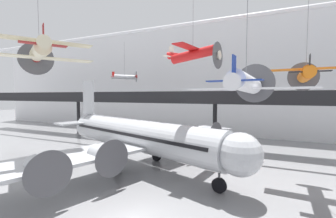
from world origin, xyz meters
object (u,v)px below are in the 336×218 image
object	(u,v)px
suspended_plane_white_twin	(246,84)
suspended_plane_orange_highwing	(306,74)
airliner_silver_main	(136,135)
suspended_plane_red_highwing	(193,54)
suspended_plane_cream_biplane	(39,51)
suspended_plane_silver_racer	(125,77)

from	to	relation	value
suspended_plane_white_twin	suspended_plane_orange_highwing	world-z (taller)	suspended_plane_orange_highwing
airliner_silver_main	suspended_plane_orange_highwing	distance (m)	18.48
airliner_silver_main	suspended_plane_red_highwing	xyz separation A→B (m)	(6.55, 1.27, 9.26)
suspended_plane_cream_biplane	suspended_plane_red_highwing	world-z (taller)	suspended_plane_red_highwing
airliner_silver_main	suspended_plane_silver_racer	world-z (taller)	suspended_plane_silver_racer
suspended_plane_silver_racer	suspended_plane_orange_highwing	size ratio (longest dim) A/B	0.79
suspended_plane_white_twin	suspended_plane_cream_biplane	distance (m)	19.02
suspended_plane_silver_racer	suspended_plane_cream_biplane	bearing A→B (deg)	-100.44
suspended_plane_cream_biplane	suspended_plane_orange_highwing	world-z (taller)	suspended_plane_cream_biplane
suspended_plane_silver_racer	suspended_plane_red_highwing	size ratio (longest dim) A/B	1.00
airliner_silver_main	suspended_plane_orange_highwing	bearing A→B (deg)	21.12
suspended_plane_white_twin	suspended_plane_red_highwing	size ratio (longest dim) A/B	1.39
suspended_plane_cream_biplane	suspended_plane_orange_highwing	size ratio (longest dim) A/B	0.93
airliner_silver_main	suspended_plane_silver_racer	xyz separation A→B (m)	(-12.27, 14.98, 8.41)
airliner_silver_main	suspended_plane_cream_biplane	bearing A→B (deg)	-107.10
suspended_plane_silver_racer	suspended_plane_orange_highwing	world-z (taller)	suspended_plane_silver_racer
suspended_plane_white_twin	suspended_plane_silver_racer	size ratio (longest dim) A/B	1.38
suspended_plane_silver_racer	suspended_plane_cream_biplane	size ratio (longest dim) A/B	0.85
suspended_plane_cream_biplane	suspended_plane_orange_highwing	xyz separation A→B (m)	(22.85, 8.85, -2.31)
suspended_plane_red_highwing	suspended_plane_cream_biplane	bearing A→B (deg)	-134.02
airliner_silver_main	suspended_plane_orange_highwing	world-z (taller)	suspended_plane_orange_highwing
suspended_plane_cream_biplane	suspended_plane_red_highwing	distance (m)	15.29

